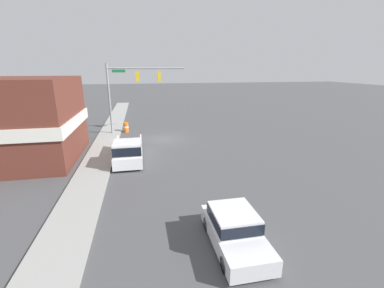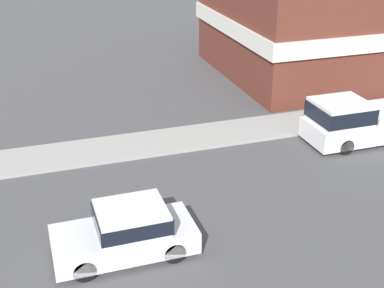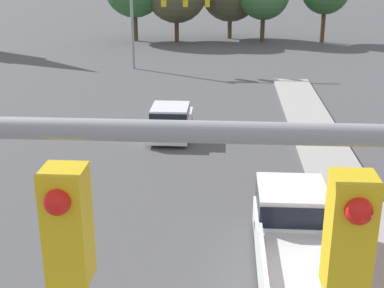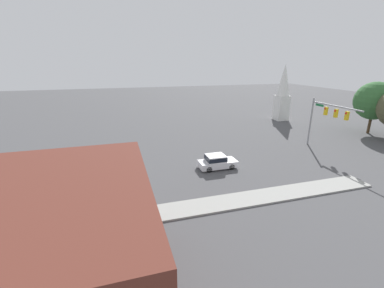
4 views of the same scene
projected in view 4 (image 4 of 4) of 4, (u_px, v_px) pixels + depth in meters
name	position (u px, v px, depth m)	size (l,w,h in m)	color
ground_plane	(37.00, 197.00, 22.56)	(200.00, 200.00, 0.00)	#4C4C4F
sidewalk_curb	(15.00, 236.00, 17.34)	(2.40, 60.00, 0.14)	#9E9E99
far_signal_assembly	(327.00, 114.00, 33.18)	(7.84, 0.49, 6.60)	gray
car_lead	(217.00, 161.00, 28.42)	(1.91, 4.22, 1.55)	black
pickup_truck_parked	(111.00, 194.00, 21.03)	(2.14, 5.79, 1.96)	black
corner_brick_building	(51.00, 260.00, 10.98)	(11.13, 8.94, 6.55)	brown
church_steeple	(283.00, 91.00, 50.80)	(2.64, 2.64, 10.97)	white
backdrop_tree_left_far	(375.00, 101.00, 41.16)	(6.07, 6.07, 8.40)	#4C3823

